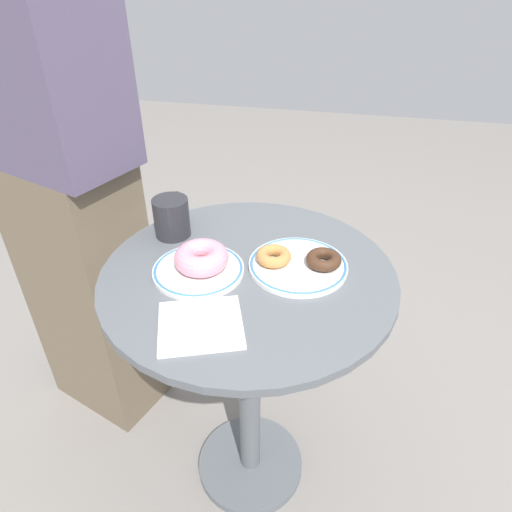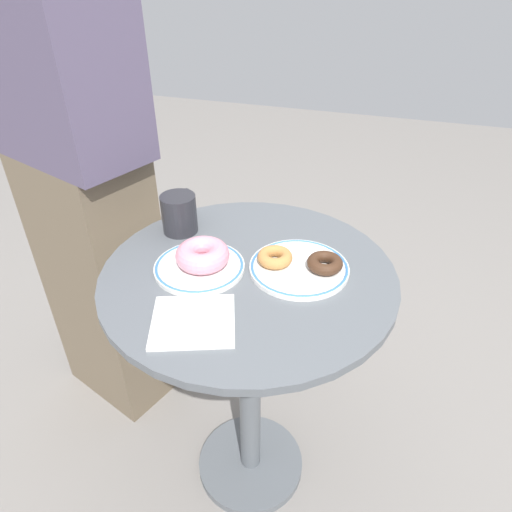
% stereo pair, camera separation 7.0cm
% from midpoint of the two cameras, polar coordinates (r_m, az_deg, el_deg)
% --- Properties ---
extents(ground_plane, '(7.00, 7.00, 0.02)m').
position_cam_midpoint_polar(ground_plane, '(1.49, -2.18, -24.88)').
color(ground_plane, gray).
extents(cafe_table, '(0.61, 0.61, 0.71)m').
position_cam_midpoint_polar(cafe_table, '(1.09, -2.76, -11.06)').
color(cafe_table, '#565B60').
rests_on(cafe_table, ground).
extents(plate_left, '(0.19, 0.19, 0.01)m').
position_cam_midpoint_polar(plate_left, '(0.95, -9.29, -1.77)').
color(plate_left, white).
rests_on(plate_left, cafe_table).
extents(plate_right, '(0.21, 0.21, 0.01)m').
position_cam_midpoint_polar(plate_right, '(0.95, 3.18, -1.21)').
color(plate_right, white).
rests_on(plate_right, cafe_table).
extents(donut_pink_frosted, '(0.15, 0.15, 0.04)m').
position_cam_midpoint_polar(donut_pink_frosted, '(0.94, -8.96, -0.26)').
color(donut_pink_frosted, pink).
rests_on(donut_pink_frosted, plate_left).
extents(donut_chocolate, '(0.10, 0.10, 0.02)m').
position_cam_midpoint_polar(donut_chocolate, '(0.94, 6.35, -0.48)').
color(donut_chocolate, '#422819').
rests_on(donut_chocolate, plate_right).
extents(donut_old_fashioned, '(0.08, 0.08, 0.02)m').
position_cam_midpoint_polar(donut_old_fashioned, '(0.95, 0.11, -0.07)').
color(donut_old_fashioned, '#BC7F42').
rests_on(donut_old_fashioned, plate_right).
extents(paper_napkin, '(0.19, 0.18, 0.01)m').
position_cam_midpoint_polar(paper_napkin, '(0.83, -9.38, -8.56)').
color(paper_napkin, white).
rests_on(paper_napkin, cafe_table).
extents(coffee_mug, '(0.08, 0.12, 0.09)m').
position_cam_midpoint_polar(coffee_mug, '(1.07, -12.30, 4.81)').
color(coffee_mug, '#28282D').
rests_on(coffee_mug, cafe_table).
extents(person_figure, '(0.44, 0.34, 1.65)m').
position_cam_midpoint_polar(person_figure, '(1.26, -24.85, 9.66)').
color(person_figure, brown).
rests_on(person_figure, ground).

